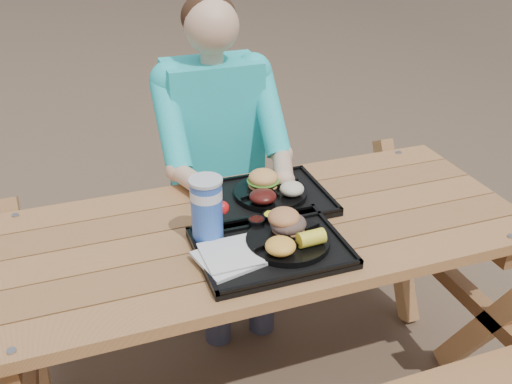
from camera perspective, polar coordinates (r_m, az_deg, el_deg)
name	(u,v)px	position (r m, az deg, el deg)	size (l,w,h in m)	color
picnic_table	(256,314)	(2.11, 0.00, -12.07)	(1.80, 1.49, 0.75)	#999999
tray_near	(271,249)	(1.76, 1.46, -5.69)	(0.45, 0.35, 0.02)	black
tray_far	(263,200)	(2.01, 0.74, -0.84)	(0.45, 0.35, 0.02)	black
plate_near	(288,241)	(1.76, 3.21, -4.90)	(0.26, 0.26, 0.02)	black
plate_far	(270,193)	(2.02, 1.45, -0.08)	(0.26, 0.26, 0.02)	black
napkin_stack	(228,257)	(1.69, -2.80, -6.55)	(0.17, 0.17, 0.02)	silver
soda_cup	(207,210)	(1.75, -4.93, -1.85)	(0.10, 0.10, 0.20)	#1746B0
condiment_bbq	(256,223)	(1.83, 0.05, -3.13)	(0.05, 0.05, 0.03)	black
condiment_mustard	(271,218)	(1.86, 1.54, -2.66)	(0.06, 0.06, 0.03)	yellow
sandwich	(289,215)	(1.77, 3.27, -2.29)	(0.11, 0.11, 0.11)	#C37945
mac_cheese	(280,246)	(1.68, 2.46, -5.42)	(0.09, 0.09, 0.05)	#FDBA42
corn_cob	(311,238)	(1.72, 5.54, -4.61)	(0.08, 0.08, 0.05)	yellow
cutlery_far	(214,204)	(1.97, -4.21, -1.21)	(0.03, 0.15, 0.01)	black
burger	(263,174)	(2.02, 0.72, 1.79)	(0.11, 0.11, 0.10)	#EA9E52
baked_beans	(263,196)	(1.93, 0.69, -0.45)	(0.09, 0.09, 0.04)	#43100D
potato_salad	(292,189)	(1.98, 3.62, 0.32)	(0.08, 0.08, 0.05)	beige
diner	(216,174)	(2.46, -3.98, 1.80)	(0.48, 0.84, 1.28)	#18ABA8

